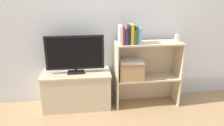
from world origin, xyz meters
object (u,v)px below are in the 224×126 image
tv (75,53)px  laptop (131,61)px  book_charcoal (129,34)px  book_forest (136,35)px  book_skyblue (139,36)px  book_mustard (132,34)px  book_navy (126,37)px  storage_basket_left (131,69)px  tv_stand (77,90)px  book_ivory (120,35)px  book_olive (134,37)px  baby_monitor (177,38)px  book_crimson (123,35)px

tv → laptop: tv is taller
tv → laptop: 0.75m
tv → book_charcoal: 0.74m
book_forest → book_skyblue: size_ratio=1.10×
book_mustard → book_forest: size_ratio=1.14×
book_navy → book_charcoal: bearing=0.0°
book_navy → book_skyblue: book_skyblue is taller
book_forest → storage_basket_left: 0.48m
tv_stand → book_skyblue: bearing=-6.3°
book_ivory → book_olive: (0.18, 0.00, -0.03)m
baby_monitor → storage_basket_left: 0.75m
book_forest → book_skyblue: bearing=0.0°
book_mustard → book_olive: size_ratio=1.44×
book_ivory → book_skyblue: size_ratio=1.18×
book_charcoal → laptop: bearing=41.8°
book_crimson → book_charcoal: (0.07, 0.00, 0.01)m
book_charcoal → book_ivory: bearing=-180.0°
book_crimson → book_mustard: 0.11m
book_forest → storage_basket_left: (-0.05, 0.04, -0.48)m
book_skyblue → laptop: (-0.09, 0.04, -0.35)m
book_navy → tv_stand: bearing=172.1°
tv_stand → baby_monitor: size_ratio=7.51×
book_navy → laptop: book_navy is taller
book_crimson → baby_monitor: 0.75m
tv → book_crimson: (0.62, -0.09, 0.25)m
tv_stand → book_skyblue: (0.82, -0.09, 0.75)m
book_forest → storage_basket_left: bearing=140.4°
baby_monitor → storage_basket_left: (-0.62, -0.01, -0.41)m
tv → book_forest: (0.79, -0.09, 0.24)m
book_ivory → laptop: 0.40m
tv_stand → storage_basket_left: storage_basket_left is taller
book_charcoal → baby_monitor: book_charcoal is taller
book_olive → baby_monitor: 0.60m
book_skyblue → storage_basket_left: 0.48m
book_olive → book_mustard: bearing=180.0°
book_crimson → book_mustard: (0.11, 0.00, 0.01)m
book_charcoal → book_mustard: bearing=-0.0°
storage_basket_left → book_charcoal: bearing=-138.2°
book_crimson → storage_basket_left: size_ratio=0.70×
storage_basket_left → tv: bearing=176.2°
tv → baby_monitor: 1.37m
laptop → tv: bearing=176.2°
book_navy → book_skyblue: 0.17m
tv_stand → laptop: (0.74, -0.05, 0.40)m
book_ivory → storage_basket_left: 0.51m
tv_stand → storage_basket_left: (0.74, -0.05, 0.29)m
book_charcoal → book_olive: book_charcoal is taller
book_crimson → book_forest: bearing=0.0°
book_mustard → book_forest: bearing=0.0°
tv → book_charcoal: size_ratio=3.12×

